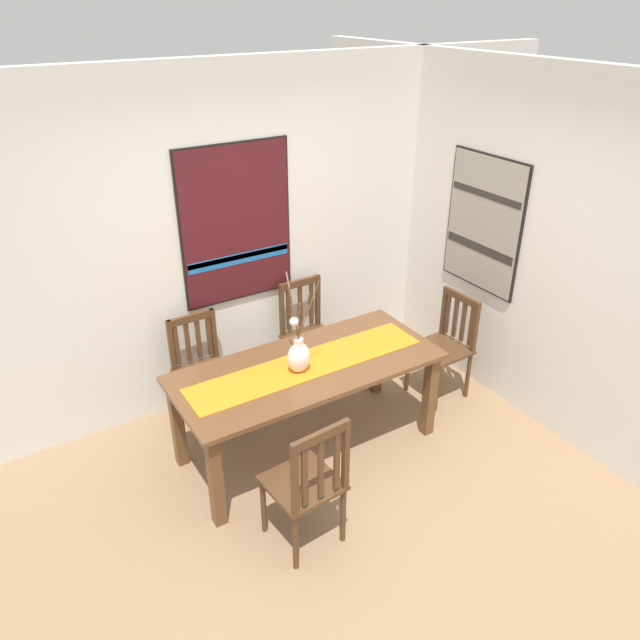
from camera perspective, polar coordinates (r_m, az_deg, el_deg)
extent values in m
cube|color=#8E7051|center=(4.33, 3.70, -17.63)|extent=(6.40, 6.40, 0.03)
cube|color=silver|center=(4.96, -8.37, 7.41)|extent=(6.40, 0.12, 2.70)
cube|color=silver|center=(4.72, 23.07, 4.32)|extent=(0.12, 6.40, 2.70)
cube|color=brown|center=(4.38, -1.19, -4.40)|extent=(1.93, 0.84, 0.03)
cube|color=brown|center=(4.07, -9.70, -14.56)|extent=(0.08, 0.08, 0.71)
cube|color=brown|center=(4.81, 10.16, -6.91)|extent=(0.08, 0.08, 0.71)
cube|color=brown|center=(4.57, -13.12, -9.41)|extent=(0.08, 0.08, 0.71)
cube|color=brown|center=(5.24, 5.28, -3.32)|extent=(0.08, 0.08, 0.71)
cube|color=orange|center=(4.37, -1.19, -4.18)|extent=(1.78, 0.36, 0.01)
ellipsoid|color=silver|center=(4.25, -1.99, -3.51)|extent=(0.16, 0.14, 0.23)
cylinder|color=silver|center=(4.18, -2.02, -2.03)|extent=(0.07, 0.07, 0.05)
cylinder|color=brown|center=(4.06, -1.97, -0.16)|extent=(0.04, 0.09, 0.31)
cylinder|color=brown|center=(3.99, -2.46, 0.61)|extent=(0.12, 0.10, 0.47)
cylinder|color=brown|center=(4.08, -1.09, 0.89)|extent=(0.14, 0.06, 0.42)
cylinder|color=brown|center=(4.15, -2.58, 1.37)|extent=(0.04, 0.21, 0.42)
cylinder|color=brown|center=(4.04, -1.99, -0.55)|extent=(0.06, 0.12, 0.28)
cylinder|color=brown|center=(4.10, -2.44, 0.51)|extent=(0.04, 0.07, 0.35)
cylinder|color=brown|center=(4.06, -1.52, 0.34)|extent=(0.05, 0.09, 0.37)
sphere|color=silver|center=(4.06, -2.42, -0.15)|extent=(0.06, 0.06, 0.06)
cube|color=#4C301C|center=(5.28, -0.78, -1.84)|extent=(0.42, 0.42, 0.03)
cylinder|color=#4C301C|center=(5.35, 1.89, -4.25)|extent=(0.04, 0.04, 0.43)
cylinder|color=#4C301C|center=(5.19, -1.43, -5.39)|extent=(0.04, 0.04, 0.43)
cylinder|color=#4C301C|center=(5.61, -0.15, -2.58)|extent=(0.04, 0.04, 0.43)
cylinder|color=#4C301C|center=(5.45, -3.37, -3.61)|extent=(0.04, 0.04, 0.43)
cube|color=#4C301C|center=(5.38, -0.22, 1.87)|extent=(0.04, 0.04, 0.48)
cube|color=#4C301C|center=(5.22, -3.57, 0.93)|extent=(0.04, 0.04, 0.48)
cube|color=#4C301C|center=(5.21, -1.91, 3.47)|extent=(0.38, 0.03, 0.06)
cube|color=#4C301C|center=(5.36, -0.82, 1.55)|extent=(0.04, 0.02, 0.39)
cube|color=#4C301C|center=(5.31, -1.87, 1.26)|extent=(0.04, 0.02, 0.39)
cube|color=#4C301C|center=(5.26, -2.94, 0.96)|extent=(0.04, 0.02, 0.39)
cube|color=#4C301C|center=(5.24, 11.11, -2.69)|extent=(0.44, 0.44, 0.03)
cylinder|color=#4C301C|center=(5.14, 10.82, -6.30)|extent=(0.04, 0.04, 0.43)
cylinder|color=#4C301C|center=(5.35, 8.17, -4.53)|extent=(0.04, 0.04, 0.43)
cylinder|color=#4C301C|center=(5.37, 13.61, -5.01)|extent=(0.04, 0.04, 0.43)
cylinder|color=#4C301C|center=(5.57, 10.95, -3.37)|extent=(0.04, 0.04, 0.43)
cube|color=#4C301C|center=(5.14, 14.26, -0.64)|extent=(0.04, 0.04, 0.45)
cube|color=#4C301C|center=(5.35, 11.48, 0.90)|extent=(0.04, 0.04, 0.45)
cube|color=#4C301C|center=(5.16, 13.07, 2.05)|extent=(0.05, 0.38, 0.06)
cube|color=#4C301C|center=(5.17, 13.90, -0.59)|extent=(0.02, 0.04, 0.36)
cube|color=#4C301C|center=(5.22, 13.18, -0.20)|extent=(0.02, 0.04, 0.36)
cube|color=#4C301C|center=(5.28, 12.47, 0.20)|extent=(0.02, 0.04, 0.36)
cube|color=#4C301C|center=(5.33, 11.78, 0.58)|extent=(0.02, 0.04, 0.36)
cube|color=#4C301C|center=(4.90, -10.63, -5.00)|extent=(0.43, 0.43, 0.03)
cylinder|color=#4C301C|center=(4.94, -7.63, -7.58)|extent=(0.04, 0.04, 0.43)
cylinder|color=#4C301C|center=(4.84, -11.49, -8.86)|extent=(0.04, 0.04, 0.43)
cylinder|color=#4C301C|center=(5.22, -9.40, -5.60)|extent=(0.04, 0.04, 0.43)
cylinder|color=#4C301C|center=(5.12, -13.07, -6.76)|extent=(0.04, 0.04, 0.43)
cube|color=#4C301C|center=(4.99, -9.85, -1.19)|extent=(0.04, 0.04, 0.43)
cube|color=#4C301C|center=(4.88, -13.69, -2.31)|extent=(0.04, 0.04, 0.43)
cube|color=#4C301C|center=(4.84, -11.96, 0.16)|extent=(0.38, 0.04, 0.06)
cube|color=#4C301C|center=(4.98, -10.29, -1.47)|extent=(0.04, 0.02, 0.34)
cube|color=#4C301C|center=(4.95, -11.25, -1.75)|extent=(0.04, 0.02, 0.34)
cube|color=#4C301C|center=(4.93, -12.22, -2.04)|extent=(0.04, 0.02, 0.34)
cube|color=#4C301C|center=(4.90, -13.20, -2.33)|extent=(0.04, 0.02, 0.34)
cube|color=#4C301C|center=(3.87, -1.65, -14.91)|extent=(0.45, 0.45, 0.03)
cylinder|color=#4C301C|center=(4.07, -5.29, -16.82)|extent=(0.04, 0.04, 0.43)
cylinder|color=#4C301C|center=(4.21, -0.97, -14.83)|extent=(0.04, 0.04, 0.43)
cylinder|color=#4C301C|center=(3.86, -2.31, -19.93)|extent=(0.04, 0.04, 0.43)
cylinder|color=#4C301C|center=(4.00, 2.16, -17.66)|extent=(0.04, 0.04, 0.43)
cube|color=#4C301C|center=(3.50, -2.37, -14.65)|extent=(0.04, 0.04, 0.51)
cube|color=#4C301C|center=(3.66, 2.40, -12.38)|extent=(0.04, 0.04, 0.51)
cube|color=#4C301C|center=(3.43, 0.08, -10.73)|extent=(0.38, 0.06, 0.06)
cube|color=#4C301C|center=(3.54, -1.45, -14.41)|extent=(0.04, 0.02, 0.42)
cube|color=#4C301C|center=(3.59, 0.08, -13.68)|extent=(0.04, 0.02, 0.42)
cube|color=#4C301C|center=(3.64, 1.56, -12.97)|extent=(0.04, 0.02, 0.42)
cube|color=black|center=(4.87, -7.84, 8.82)|extent=(0.93, 0.04, 1.26)
cube|color=#471419|center=(4.85, -7.73, 8.75)|extent=(0.90, 0.01, 1.23)
cube|color=#1E60A8|center=(4.94, -7.50, 5.68)|extent=(0.87, 0.00, 0.09)
cube|color=#1E60A8|center=(4.94, -7.51, 5.85)|extent=(0.87, 0.00, 0.04)
cube|color=black|center=(5.16, 15.05, 8.69)|extent=(0.04, 0.78, 1.10)
cube|color=gray|center=(5.14, 14.88, 8.66)|extent=(0.01, 0.75, 1.07)
cube|color=#2D2823|center=(5.21, 14.56, 6.52)|extent=(0.00, 0.72, 0.07)
cube|color=#2D2823|center=(5.07, 15.17, 11.19)|extent=(0.00, 0.72, 0.05)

